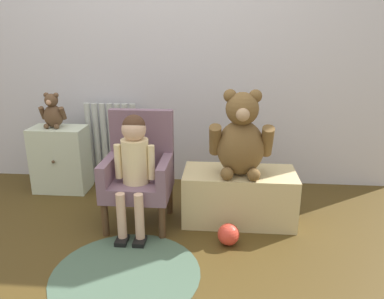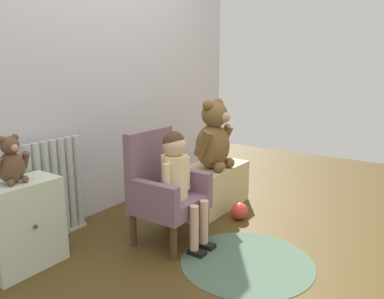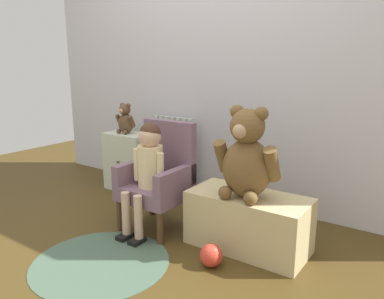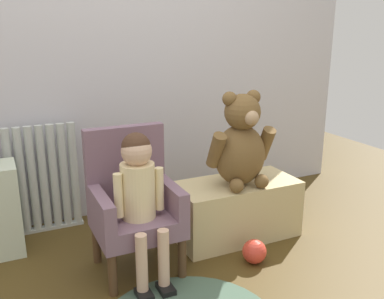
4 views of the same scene
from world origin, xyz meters
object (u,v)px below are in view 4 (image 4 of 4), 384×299
object	(u,v)px
low_bench	(236,209)
large_teddy_bear	(241,145)
radiator	(44,179)
child_armchair	(133,202)
toy_ball	(254,251)
child_figure	(139,186)

from	to	relation	value
low_bench	large_teddy_bear	world-z (taller)	large_teddy_bear
low_bench	radiator	bearing A→B (deg)	150.83
radiator	large_teddy_bear	size ratio (longest dim) A/B	1.23
child_armchair	toy_ball	xyz separation A→B (m)	(0.59, -0.26, -0.30)
child_armchair	toy_ball	bearing A→B (deg)	-23.52
low_bench	large_teddy_bear	bearing A→B (deg)	-95.19
child_armchair	low_bench	bearing A→B (deg)	5.25
low_bench	toy_ball	distance (m)	0.34
toy_ball	child_figure	bearing A→B (deg)	166.54
radiator	toy_ball	bearing A→B (deg)	-42.87
low_bench	child_figure	bearing A→B (deg)	-165.03
radiator	child_figure	bearing A→B (deg)	-63.72
child_armchair	toy_ball	distance (m)	0.71
child_armchair	large_teddy_bear	world-z (taller)	large_teddy_bear
radiator	toy_ball	size ratio (longest dim) A/B	5.12
large_teddy_bear	child_figure	bearing A→B (deg)	-168.24
child_armchair	child_figure	bearing A→B (deg)	-90.00
toy_ball	large_teddy_bear	bearing A→B (deg)	76.86
child_figure	toy_ball	world-z (taller)	child_figure
large_teddy_bear	toy_ball	world-z (taller)	large_teddy_bear
child_figure	toy_ball	size ratio (longest dim) A/B	5.70
child_figure	large_teddy_bear	xyz separation A→B (m)	(0.65, 0.14, 0.10)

